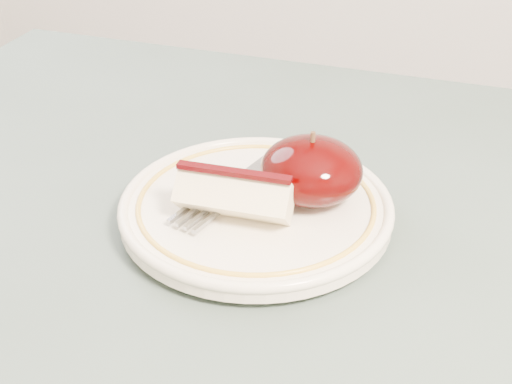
% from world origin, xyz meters
% --- Properties ---
extents(plate, '(0.22, 0.22, 0.02)m').
position_xyz_m(plate, '(-0.01, 0.11, 0.76)').
color(plate, beige).
rests_on(plate, table).
extents(apple_half, '(0.08, 0.08, 0.06)m').
position_xyz_m(apple_half, '(0.03, 0.13, 0.79)').
color(apple_half, black).
rests_on(apple_half, plate).
extents(apple_wedge, '(0.09, 0.04, 0.04)m').
position_xyz_m(apple_wedge, '(-0.02, 0.08, 0.79)').
color(apple_wedge, '#F4E5B4').
rests_on(apple_wedge, plate).
extents(fork, '(0.06, 0.17, 0.00)m').
position_xyz_m(fork, '(-0.03, 0.12, 0.77)').
color(fork, gray).
rests_on(fork, plate).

